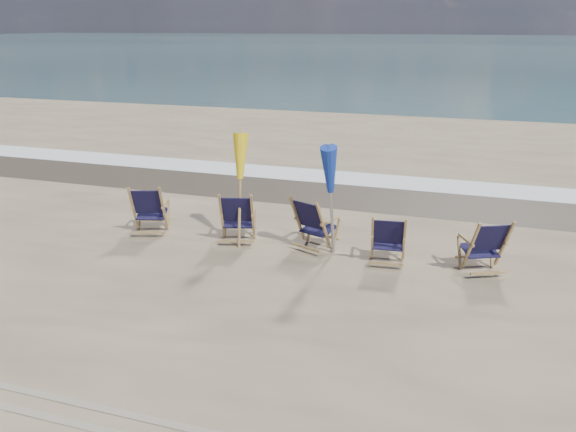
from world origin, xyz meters
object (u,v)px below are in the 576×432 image
beach_chair_1 (253,218)px  umbrella_yellow (239,163)px  beach_chair_2 (323,228)px  beach_chair_3 (404,242)px  umbrella_blue (332,171)px  beach_chair_4 (504,246)px  beach_chair_0 (163,210)px

beach_chair_1 → umbrella_yellow: umbrella_yellow is taller
beach_chair_2 → beach_chair_3: beach_chair_2 is taller
beach_chair_2 → beach_chair_3: size_ratio=1.09×
beach_chair_1 → umbrella_blue: 1.93m
beach_chair_3 → umbrella_yellow: size_ratio=0.46×
beach_chair_2 → umbrella_yellow: umbrella_yellow is taller
beach_chair_1 → umbrella_blue: umbrella_blue is taller
beach_chair_3 → beach_chair_1: bearing=-11.5°
beach_chair_1 → beach_chair_2: (1.42, -0.11, 0.00)m
beach_chair_2 → beach_chair_4: beach_chair_2 is taller
beach_chair_0 → umbrella_blue: bearing=160.1°
beach_chair_3 → umbrella_blue: bearing=-8.8°
umbrella_yellow → umbrella_blue: bearing=-4.6°
beach_chair_0 → beach_chair_3: bearing=159.9°
beach_chair_4 → umbrella_yellow: 4.86m
beach_chair_0 → beach_chair_3: beach_chair_0 is taller
beach_chair_1 → beach_chair_4: bearing=163.6°
beach_chair_2 → beach_chair_3: 1.48m
beach_chair_3 → beach_chair_4: (1.62, 0.21, 0.03)m
beach_chair_0 → beach_chair_1: beach_chair_0 is taller
beach_chair_0 → beach_chair_4: 6.37m
beach_chair_1 → umbrella_yellow: size_ratio=0.50×
beach_chair_0 → beach_chair_2: (3.28, -0.02, -0.00)m
beach_chair_1 → beach_chair_4: 4.51m
beach_chair_3 → beach_chair_4: size_ratio=0.94×
beach_chair_4 → umbrella_blue: (-2.93, -0.15, 1.11)m
beach_chair_1 → umbrella_yellow: 1.11m
umbrella_blue → beach_chair_1: bearing=172.8°
beach_chair_3 → beach_chair_4: 1.64m
beach_chair_1 → umbrella_blue: (1.58, -0.20, 1.10)m
beach_chair_1 → umbrella_blue: bearing=157.0°
beach_chair_1 → beach_chair_3: (2.88, -0.25, -0.04)m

